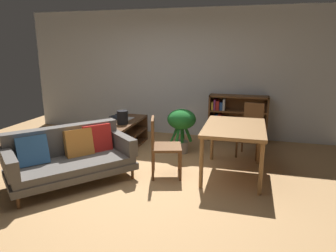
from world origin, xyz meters
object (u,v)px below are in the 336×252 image
Objects in this scene: media_console at (125,135)px; dining_chair_near at (161,144)px; open_laptop at (123,118)px; potted_floor_plant at (182,123)px; desk_speaker at (123,117)px; dining_table at (234,131)px; bookshelf at (233,118)px; dining_chair_far at (251,127)px; fabric_couch at (70,155)px.

media_console is 1.50m from dining_chair_near.
potted_floor_plant is at bearing -5.83° from open_laptop.
potted_floor_plant is (1.06, 0.25, -0.10)m from desk_speaker.
dining_chair_near is (1.04, -1.06, 0.24)m from media_console.
bookshelf is (-0.12, 1.88, -0.23)m from dining_table.
dining_table is at bearing -15.15° from desk_speaker.
dining_chair_far is 0.80× the size of bookshelf.
fabric_couch is 1.47× the size of dining_table.
fabric_couch reaches higher than media_console.
open_laptop is (-0.11, 0.17, 0.29)m from media_console.
desk_speaker is (0.24, 1.38, 0.28)m from fabric_couch.
dining_table is 1.90m from bookshelf.
open_laptop is 0.48× the size of dining_chair_near.
dining_chair_far is at bearing 10.74° from desk_speaker.
bookshelf is at bearing 112.76° from dining_chair_far.
dining_chair_near is 0.95× the size of dining_chair_far.
dining_table is (2.04, -0.55, 0.03)m from desk_speaker.
dining_chair_near is at bearing 22.99° from fabric_couch.
open_laptop is at bearing 133.18° from dining_chair_near.
dining_table is (2.28, 0.83, 0.31)m from fabric_couch.
bookshelf reaches higher than potted_floor_plant.
bookshelf reaches higher than dining_chair_near.
bookshelf is at bearing 34.64° from desk_speaker.
potted_floor_plant reaches higher than media_console.
media_console is at bearing -56.66° from open_laptop.
media_console is 2.26m from dining_table.
bookshelf is (1.97, 1.12, 0.19)m from media_console.
fabric_couch is at bearing -160.04° from dining_table.
dining_table reaches higher than media_console.
dining_chair_near is at bearing -112.95° from bookshelf.
dining_chair_near reaches higher than potted_floor_plant.
fabric_couch is at bearing -128.59° from bookshelf.
dining_chair_near is 1.83m from dining_chair_far.
dining_chair_near is 0.76× the size of bookshelf.
open_laptop is at bearing -155.31° from bookshelf.
open_laptop is 2.39m from dining_table.
dining_chair_near is at bearing -40.74° from desk_speaker.
dining_chair_near is (-1.05, -0.30, -0.19)m from dining_table.
dining_chair_far is (0.25, 0.99, -0.16)m from dining_table.
bookshelf is at bearing 29.76° from media_console.
desk_speaker is 2.34m from dining_chair_far.
dining_table is at bearing -104.36° from dining_chair_far.
desk_speaker reaches higher than fabric_couch.
fabric_couch is 1.76m from open_laptop.
open_laptop reaches higher than media_console.
dining_chair_far is (2.29, 0.43, -0.13)m from desk_speaker.
potted_floor_plant is 0.87× the size of dining_chair_far.
open_laptop is (0.08, 1.75, 0.17)m from fabric_couch.
media_console is at bearing -174.31° from dining_chair_far.
dining_chair_far reaches higher than dining_table.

